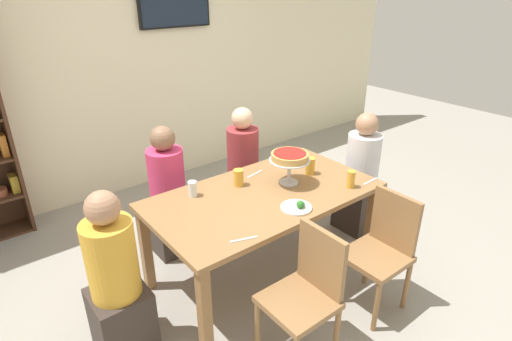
% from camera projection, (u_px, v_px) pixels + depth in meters
% --- Properties ---
extents(ground_plane, '(12.00, 12.00, 0.00)m').
position_uv_depth(ground_plane, '(263.00, 272.00, 3.42)').
color(ground_plane, gray).
extents(rear_partition, '(8.00, 0.12, 2.80)m').
position_uv_depth(rear_partition, '(133.00, 61.00, 4.38)').
color(rear_partition, beige).
rests_on(rear_partition, ground_plane).
extents(dining_table, '(1.73, 0.95, 0.74)m').
position_uv_depth(dining_table, '(264.00, 203.00, 3.14)').
color(dining_table, olive).
rests_on(dining_table, ground_plane).
extents(television, '(0.82, 0.05, 0.49)m').
position_uv_depth(television, '(174.00, 3.00, 4.36)').
color(television, black).
extents(diner_head_east, '(0.34, 0.34, 1.15)m').
position_uv_depth(diner_head_east, '(360.00, 181.00, 3.83)').
color(diner_head_east, '#382D28').
rests_on(diner_head_east, ground_plane).
extents(diner_head_west, '(0.34, 0.34, 1.15)m').
position_uv_depth(diner_head_west, '(117.00, 287.00, 2.53)').
color(diner_head_west, '#382D28').
rests_on(diner_head_west, ground_plane).
extents(diner_far_left, '(0.34, 0.34, 1.15)m').
position_uv_depth(diner_far_left, '(169.00, 200.00, 3.52)').
color(diner_far_left, '#382D28').
rests_on(diner_far_left, ground_plane).
extents(diner_far_right, '(0.34, 0.34, 1.15)m').
position_uv_depth(diner_far_right, '(243.00, 174.00, 3.98)').
color(diner_far_right, '#382D28').
rests_on(diner_far_right, ground_plane).
extents(chair_near_right, '(0.40, 0.40, 0.87)m').
position_uv_depth(chair_near_right, '(382.00, 247.00, 2.91)').
color(chair_near_right, olive).
rests_on(chair_near_right, ground_plane).
extents(chair_near_left, '(0.40, 0.40, 0.87)m').
position_uv_depth(chair_near_left, '(307.00, 290.00, 2.51)').
color(chair_near_left, olive).
rests_on(chair_near_left, ground_plane).
extents(deep_dish_pizza_stand, '(0.32, 0.32, 0.26)m').
position_uv_depth(deep_dish_pizza_stand, '(290.00, 158.00, 3.16)').
color(deep_dish_pizza_stand, silver).
rests_on(deep_dish_pizza_stand, dining_table).
extents(salad_plate_near_diner, '(0.21, 0.21, 0.07)m').
position_uv_depth(salad_plate_near_diner, '(292.00, 155.00, 3.72)').
color(salad_plate_near_diner, white).
rests_on(salad_plate_near_diner, dining_table).
extents(salad_plate_far_diner, '(0.22, 0.22, 0.07)m').
position_uv_depth(salad_plate_far_diner, '(297.00, 207.00, 2.89)').
color(salad_plate_far_diner, white).
rests_on(salad_plate_far_diner, dining_table).
extents(beer_glass_amber_tall, '(0.06, 0.06, 0.14)m').
position_uv_depth(beer_glass_amber_tall, '(351.00, 179.00, 3.16)').
color(beer_glass_amber_tall, gold).
rests_on(beer_glass_amber_tall, dining_table).
extents(beer_glass_amber_short, '(0.08, 0.08, 0.14)m').
position_uv_depth(beer_glass_amber_short, '(310.00, 166.00, 3.38)').
color(beer_glass_amber_short, gold).
rests_on(beer_glass_amber_short, dining_table).
extents(beer_glass_amber_spare, '(0.08, 0.08, 0.13)m').
position_uv_depth(beer_glass_amber_spare, '(239.00, 178.00, 3.19)').
color(beer_glass_amber_spare, gold).
rests_on(beer_glass_amber_spare, dining_table).
extents(water_glass_clear_near, '(0.07, 0.07, 0.12)m').
position_uv_depth(water_glass_clear_near, '(193.00, 189.00, 3.04)').
color(water_glass_clear_near, white).
rests_on(water_glass_clear_near, dining_table).
extents(cutlery_fork_near, '(0.18, 0.02, 0.00)m').
position_uv_depth(cutlery_fork_near, '(370.00, 181.00, 3.27)').
color(cutlery_fork_near, silver).
rests_on(cutlery_fork_near, dining_table).
extents(cutlery_knife_near, '(0.18, 0.07, 0.00)m').
position_uv_depth(cutlery_knife_near, '(244.00, 239.00, 2.55)').
color(cutlery_knife_near, silver).
rests_on(cutlery_knife_near, dining_table).
extents(cutlery_fork_far, '(0.18, 0.05, 0.00)m').
position_uv_depth(cutlery_fork_far, '(255.00, 174.00, 3.40)').
color(cutlery_fork_far, silver).
rests_on(cutlery_fork_far, dining_table).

